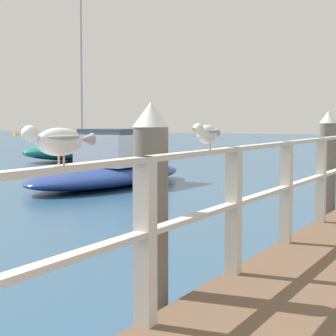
% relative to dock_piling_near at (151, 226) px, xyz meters
% --- Properties ---
extents(dock_piling_near, '(0.29, 0.29, 2.00)m').
position_rel_dock_piling_near_xyz_m(dock_piling_near, '(0.00, 0.00, 0.00)').
color(dock_piling_near, '#6B6056').
rests_on(dock_piling_near, ground_plane).
extents(dock_piling_far, '(0.29, 0.29, 2.00)m').
position_rel_dock_piling_near_xyz_m(dock_piling_far, '(0.00, 6.13, 0.00)').
color(dock_piling_far, '#6B6056').
rests_on(dock_piling_far, ground_plane).
extents(seagull_foreground, '(0.24, 0.46, 0.21)m').
position_rel_dock_piling_near_xyz_m(seagull_foreground, '(0.38, -1.72, 0.74)').
color(seagull_foreground, white).
rests_on(seagull_foreground, pier_railing).
extents(seagull_background, '(0.18, 0.48, 0.21)m').
position_rel_dock_piling_near_xyz_m(seagull_background, '(0.38, 0.23, 0.74)').
color(seagull_background, white).
rests_on(seagull_background, pier_railing).
extents(boat_1, '(3.98, 7.83, 8.58)m').
position_rel_dock_piling_near_xyz_m(boat_1, '(-14.38, 20.30, -0.50)').
color(boat_1, '#197266').
rests_on(boat_1, ground_plane).
extents(boat_3, '(2.65, 6.71, 1.60)m').
position_rel_dock_piling_near_xyz_m(boat_3, '(-7.13, 10.85, -0.48)').
color(boat_3, navy).
rests_on(boat_3, ground_plane).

